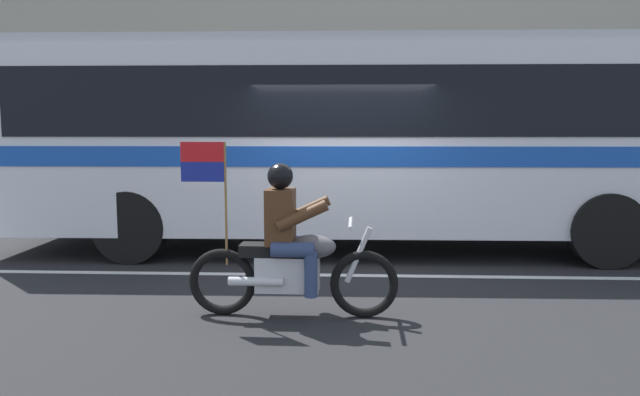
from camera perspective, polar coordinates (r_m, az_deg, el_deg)
ground_plane at (r=8.39m, az=2.17°, el=-6.47°), size 60.00×60.00×0.00m
sidewalk_curb at (r=13.40m, az=2.36°, el=-1.22°), size 28.00×3.80×0.15m
lane_center_stripe at (r=7.80m, az=2.13°, el=-7.44°), size 26.60×0.14×0.01m
office_building_facade at (r=15.78m, az=2.48°, el=16.13°), size 28.00×0.89×9.00m
transit_bus at (r=9.38m, az=5.37°, el=6.49°), size 11.42×2.74×3.22m
motorcycle_with_rider at (r=6.01m, az=-2.90°, el=-5.21°), size 2.20×0.64×1.78m
fire_hydrant at (r=13.00m, az=-20.11°, el=0.11°), size 0.22×0.30×0.75m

